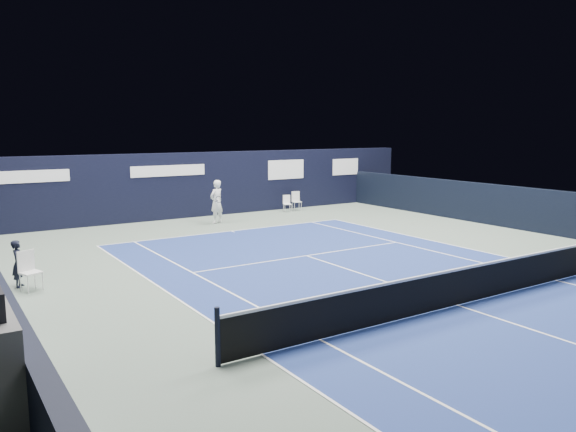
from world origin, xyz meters
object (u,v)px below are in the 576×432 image
folding_chair_back_b (287,202)px  tennis_net (459,285)px  tennis_player (217,202)px  folding_chair_back_a (296,198)px  line_judge_chair (29,268)px

folding_chair_back_b → tennis_net: (-5.01, -15.34, 0.02)m
tennis_player → folding_chair_back_b: bearing=15.7°
folding_chair_back_a → tennis_player: 5.51m
folding_chair_back_b → line_judge_chair: bearing=-129.6°
folding_chair_back_a → tennis_net: size_ratio=0.08×
folding_chair_back_a → tennis_player: size_ratio=0.50×
tennis_player → line_judge_chair: bearing=-141.7°
folding_chair_back_b → tennis_net: bearing=-89.3°
tennis_net → tennis_player: 14.06m
folding_chair_back_a → folding_chair_back_b: 0.72m
tennis_net → tennis_player: tennis_player is taller
folding_chair_back_a → line_judge_chair: size_ratio=0.93×
line_judge_chair → tennis_player: bearing=17.8°
folding_chair_back_b → tennis_net: 16.14m
line_judge_chair → tennis_net: 11.01m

